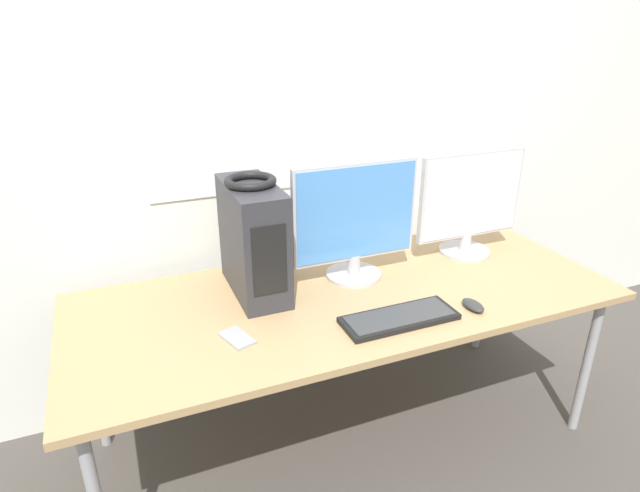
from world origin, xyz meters
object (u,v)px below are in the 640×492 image
object	(u,v)px
headphones	(250,181)
monitor_main	(355,221)
cell_phone	(237,338)
pc_tower	(253,240)
mouse	(473,305)
keyboard	(399,318)
monitor_right_near	(470,203)

from	to	relation	value
headphones	monitor_main	distance (m)	0.46
monitor_main	cell_phone	bearing A→B (deg)	-153.95
pc_tower	cell_phone	size ratio (longest dim) A/B	2.92
pc_tower	cell_phone	world-z (taller)	pc_tower
headphones	monitor_main	bearing A→B (deg)	-5.29
headphones	mouse	distance (m)	0.94
keyboard	cell_phone	world-z (taller)	keyboard
headphones	keyboard	world-z (taller)	headphones
headphones	monitor_right_near	bearing A→B (deg)	-0.69
pc_tower	monitor_main	world-z (taller)	monitor_main
monitor_right_near	cell_phone	world-z (taller)	monitor_right_near
pc_tower	mouse	bearing A→B (deg)	-32.47
monitor_main	keyboard	size ratio (longest dim) A/B	1.26
monitor_main	mouse	size ratio (longest dim) A/B	4.96
headphones	cell_phone	world-z (taller)	headphones
headphones	keyboard	xyz separation A→B (m)	(0.41, -0.42, -0.44)
headphones	monitor_right_near	world-z (taller)	monitor_right_near
monitor_right_near	headphones	bearing A→B (deg)	179.31
headphones	monitor_right_near	size ratio (longest dim) A/B	0.38
pc_tower	monitor_main	xyz separation A→B (m)	(0.41, -0.04, 0.03)
headphones	monitor_right_near	distance (m)	1.01
monitor_right_near	keyboard	bearing A→B (deg)	-144.96
keyboard	mouse	distance (m)	0.30
mouse	cell_phone	bearing A→B (deg)	171.21
pc_tower	keyboard	xyz separation A→B (m)	(0.41, -0.42, -0.21)
mouse	cell_phone	xyz separation A→B (m)	(-0.86, 0.13, -0.01)
pc_tower	mouse	distance (m)	0.86
monitor_main	monitor_right_near	xyz separation A→B (m)	(0.58, 0.03, -0.01)
headphones	mouse	size ratio (longest dim) A/B	1.79
mouse	monitor_right_near	bearing A→B (deg)	56.97
pc_tower	keyboard	distance (m)	0.62
keyboard	monitor_main	bearing A→B (deg)	89.48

